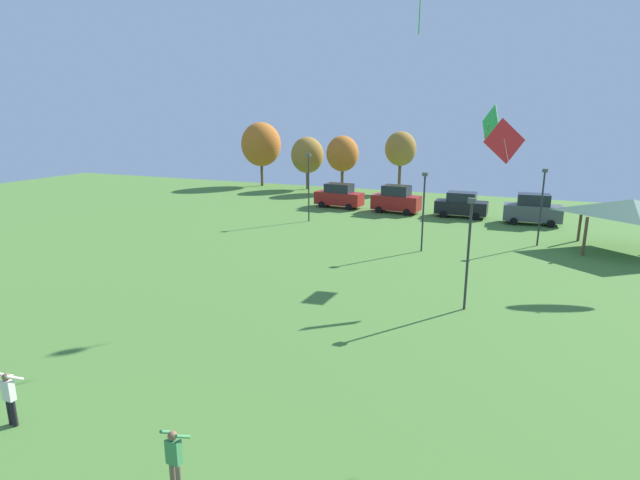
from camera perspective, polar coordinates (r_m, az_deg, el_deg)
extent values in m
cylinder|color=brown|center=(13.87, -16.47, -24.55)|extent=(0.14, 0.14, 0.84)
cylinder|color=brown|center=(13.78, -15.84, -24.80)|extent=(0.14, 0.14, 0.84)
cube|color=#3D844C|center=(13.38, -16.39, -22.19)|extent=(0.36, 0.20, 0.63)
sphere|color=brown|center=(13.13, -16.52, -20.65)|extent=(0.23, 0.23, 0.23)
cylinder|color=#3D844C|center=(13.33, -17.01, -20.26)|extent=(0.08, 0.51, 0.39)
cylinder|color=#3D844C|center=(13.09, -15.42, -20.84)|extent=(0.08, 0.51, 0.39)
cylinder|color=black|center=(18.14, -31.92, -16.33)|extent=(0.14, 0.14, 0.84)
cylinder|color=black|center=(18.01, -31.57, -16.51)|extent=(0.14, 0.14, 0.84)
cube|color=silver|center=(17.74, -32.06, -14.36)|extent=(0.36, 0.20, 0.63)
sphere|color=brown|center=(17.55, -32.24, -13.10)|extent=(0.23, 0.23, 0.23)
cylinder|color=silver|center=(17.78, -32.38, -12.88)|extent=(0.08, 0.50, 0.39)
cylinder|color=silver|center=(17.45, -31.53, -13.27)|extent=(0.08, 0.50, 0.39)
cube|color=red|center=(27.56, 20.33, 10.57)|extent=(1.96, 1.37, 2.30)
cylinder|color=white|center=(27.54, 20.32, 10.56)|extent=(0.60, 0.52, 2.02)
cube|color=green|center=(31.61, 18.88, 12.65)|extent=(1.05, 1.82, 2.03)
cylinder|color=orange|center=(31.59, 18.87, 12.65)|extent=(0.59, 0.20, 1.80)
cylinder|color=green|center=(25.45, 11.37, 24.98)|extent=(0.15, 0.41, 2.58)
cube|color=maroon|center=(50.10, 2.18, 4.79)|extent=(4.93, 2.16, 1.23)
cube|color=#1E232D|center=(49.95, 2.19, 5.97)|extent=(2.77, 1.84, 0.86)
cylinder|color=black|center=(48.80, 3.30, 3.79)|extent=(0.66, 0.27, 0.64)
cylinder|color=black|center=(50.38, 4.14, 4.10)|extent=(0.66, 0.27, 0.64)
cylinder|color=black|center=(50.08, 0.20, 4.08)|extent=(0.66, 0.27, 0.64)
cylinder|color=black|center=(51.63, 1.11, 4.38)|extent=(0.66, 0.27, 0.64)
cube|color=maroon|center=(47.86, 8.69, 4.27)|extent=(4.63, 2.26, 1.34)
cube|color=#1E232D|center=(47.68, 8.74, 5.62)|extent=(2.61, 1.93, 0.94)
cylinder|color=black|center=(46.67, 9.87, 3.14)|extent=(0.66, 0.28, 0.64)
cylinder|color=black|center=(48.41, 10.58, 3.50)|extent=(0.66, 0.28, 0.64)
cylinder|color=black|center=(47.59, 6.70, 3.46)|extent=(0.66, 0.28, 0.64)
cylinder|color=black|center=(49.30, 7.50, 3.80)|extent=(0.66, 0.28, 0.64)
cube|color=black|center=(47.03, 15.82, 3.61)|extent=(4.55, 1.89, 1.15)
cube|color=#1E232D|center=(46.87, 15.90, 4.79)|extent=(2.50, 1.74, 0.81)
cylinder|color=black|center=(46.07, 17.36, 2.56)|extent=(0.64, 0.22, 0.64)
cylinder|color=black|center=(47.91, 17.59, 2.97)|extent=(0.64, 0.22, 0.64)
cylinder|color=black|center=(46.40, 13.90, 2.87)|extent=(0.64, 0.22, 0.64)
cylinder|color=black|center=(48.23, 14.27, 3.26)|extent=(0.64, 0.22, 0.64)
cube|color=#4C5156|center=(45.89, 23.10, 2.89)|extent=(4.72, 2.09, 1.34)
cube|color=#1E232D|center=(45.71, 23.24, 4.29)|extent=(2.63, 1.83, 0.94)
cylinder|color=black|center=(45.22, 24.88, 1.69)|extent=(0.65, 0.25, 0.64)
cylinder|color=black|center=(47.02, 24.71, 2.14)|extent=(0.65, 0.25, 0.64)
cylinder|color=black|center=(45.04, 21.26, 2.00)|extent=(0.65, 0.25, 0.64)
cylinder|color=black|center=(46.85, 21.22, 2.43)|extent=(0.65, 0.25, 0.64)
cylinder|color=brown|center=(36.89, 28.03, 0.37)|extent=(0.20, 0.20, 2.60)
cylinder|color=brown|center=(41.07, 27.58, 1.67)|extent=(0.20, 0.20, 2.60)
pyramid|color=#3D604C|center=(39.02, 32.10, 3.24)|extent=(7.12, 5.55, 1.00)
cylinder|color=#2D2D33|center=(38.06, 23.92, 3.19)|extent=(0.12, 0.12, 5.19)
cube|color=#4C4C51|center=(37.70, 24.33, 7.24)|extent=(0.36, 0.20, 0.24)
cylinder|color=#2D2D33|center=(24.15, 16.54, -1.94)|extent=(0.12, 0.12, 5.10)
cube|color=#4C4C51|center=(23.58, 16.99, 4.32)|extent=(0.36, 0.20, 0.24)
cylinder|color=#2D2D33|center=(34.09, 11.70, 2.90)|extent=(0.12, 0.12, 5.10)
cube|color=#4C4C51|center=(33.70, 11.93, 7.36)|extent=(0.36, 0.20, 0.24)
cylinder|color=#2D2D33|center=(43.17, -1.30, 5.81)|extent=(0.12, 0.12, 5.60)
cube|color=#4C4C51|center=(42.85, -1.32, 9.68)|extent=(0.36, 0.20, 0.24)
cylinder|color=brown|center=(66.43, -6.66, 7.66)|extent=(0.36, 0.36, 3.45)
ellipsoid|color=#BC6623|center=(66.13, -6.75, 10.81)|extent=(5.12, 5.12, 5.63)
cylinder|color=brown|center=(62.99, -1.44, 7.08)|extent=(0.36, 0.36, 2.72)
ellipsoid|color=olive|center=(62.70, -1.46, 9.68)|extent=(4.04, 4.04, 4.44)
cylinder|color=brown|center=(60.43, 2.55, 6.98)|extent=(0.36, 0.36, 3.16)
ellipsoid|color=#BC6623|center=(60.14, 2.58, 9.84)|extent=(3.83, 3.83, 4.21)
cylinder|color=brown|center=(60.53, 9.07, 7.16)|extent=(0.36, 0.36, 3.84)
ellipsoid|color=olive|center=(60.24, 9.19, 10.26)|extent=(3.66, 3.66, 4.02)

